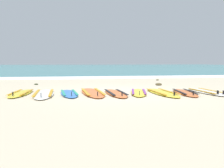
{
  "coord_description": "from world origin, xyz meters",
  "views": [
    {
      "loc": [
        -1.64,
        -8.26,
        1.04
      ],
      "look_at": [
        -0.25,
        0.43,
        0.25
      ],
      "focal_mm": 40.16,
      "sensor_mm": 36.0,
      "label": 1
    }
  ],
  "objects_px": {
    "surfboard_0": "(21,93)",
    "surfboard_4": "(116,93)",
    "surfboard_6": "(162,93)",
    "surfboard_7": "(185,93)",
    "surfboard_2": "(69,93)",
    "surfboard_1": "(44,94)",
    "surfboard_8": "(207,92)",
    "surfboard_3": "(92,92)",
    "surfboard_5": "(139,92)"
  },
  "relations": [
    {
      "from": "surfboard_5",
      "to": "surfboard_0",
      "type": "bearing_deg",
      "value": 173.74
    },
    {
      "from": "surfboard_2",
      "to": "surfboard_5",
      "type": "height_order",
      "value": "same"
    },
    {
      "from": "surfboard_3",
      "to": "surfboard_2",
      "type": "bearing_deg",
      "value": -171.25
    },
    {
      "from": "surfboard_7",
      "to": "surfboard_8",
      "type": "relative_size",
      "value": 0.93
    },
    {
      "from": "surfboard_0",
      "to": "surfboard_6",
      "type": "bearing_deg",
      "value": -6.96
    },
    {
      "from": "surfboard_5",
      "to": "surfboard_6",
      "type": "bearing_deg",
      "value": -10.39
    },
    {
      "from": "surfboard_6",
      "to": "surfboard_8",
      "type": "distance_m",
      "value": 1.53
    },
    {
      "from": "surfboard_6",
      "to": "surfboard_7",
      "type": "distance_m",
      "value": 0.74
    },
    {
      "from": "surfboard_4",
      "to": "surfboard_8",
      "type": "distance_m",
      "value": 3.05
    },
    {
      "from": "surfboard_0",
      "to": "surfboard_6",
      "type": "height_order",
      "value": "same"
    },
    {
      "from": "surfboard_1",
      "to": "surfboard_2",
      "type": "bearing_deg",
      "value": -1.67
    },
    {
      "from": "surfboard_1",
      "to": "surfboard_4",
      "type": "bearing_deg",
      "value": -4.84
    },
    {
      "from": "surfboard_6",
      "to": "surfboard_8",
      "type": "relative_size",
      "value": 1.06
    },
    {
      "from": "surfboard_0",
      "to": "surfboard_2",
      "type": "distance_m",
      "value": 1.54
    },
    {
      "from": "surfboard_3",
      "to": "surfboard_1",
      "type": "bearing_deg",
      "value": -176.56
    },
    {
      "from": "surfboard_2",
      "to": "surfboard_7",
      "type": "bearing_deg",
      "value": -5.72
    },
    {
      "from": "surfboard_5",
      "to": "surfboard_8",
      "type": "distance_m",
      "value": 2.29
    },
    {
      "from": "surfboard_7",
      "to": "surfboard_8",
      "type": "height_order",
      "value": "same"
    },
    {
      "from": "surfboard_6",
      "to": "surfboard_4",
      "type": "bearing_deg",
      "value": 176.5
    },
    {
      "from": "surfboard_1",
      "to": "surfboard_8",
      "type": "bearing_deg",
      "value": -3.61
    },
    {
      "from": "surfboard_3",
      "to": "surfboard_6",
      "type": "bearing_deg",
      "value": -9.52
    },
    {
      "from": "surfboard_2",
      "to": "surfboard_4",
      "type": "height_order",
      "value": "same"
    },
    {
      "from": "surfboard_0",
      "to": "surfboard_3",
      "type": "distance_m",
      "value": 2.27
    },
    {
      "from": "surfboard_0",
      "to": "surfboard_6",
      "type": "distance_m",
      "value": 4.53
    },
    {
      "from": "surfboard_3",
      "to": "surfboard_4",
      "type": "distance_m",
      "value": 0.77
    },
    {
      "from": "surfboard_3",
      "to": "surfboard_7",
      "type": "relative_size",
      "value": 1.24
    },
    {
      "from": "surfboard_4",
      "to": "surfboard_7",
      "type": "distance_m",
      "value": 2.26
    },
    {
      "from": "surfboard_1",
      "to": "surfboard_8",
      "type": "height_order",
      "value": "same"
    },
    {
      "from": "surfboard_5",
      "to": "surfboard_4",
      "type": "bearing_deg",
      "value": -176.68
    },
    {
      "from": "surfboard_3",
      "to": "surfboard_5",
      "type": "distance_m",
      "value": 1.51
    },
    {
      "from": "surfboard_0",
      "to": "surfboard_8",
      "type": "xyz_separation_m",
      "value": [
        6.03,
        -0.6,
        0.0
      ]
    },
    {
      "from": "surfboard_2",
      "to": "surfboard_6",
      "type": "bearing_deg",
      "value": -4.98
    },
    {
      "from": "surfboard_3",
      "to": "surfboard_4",
      "type": "height_order",
      "value": "same"
    },
    {
      "from": "surfboard_0",
      "to": "surfboard_4",
      "type": "distance_m",
      "value": 3.02
    },
    {
      "from": "surfboard_3",
      "to": "surfboard_5",
      "type": "bearing_deg",
      "value": -9.08
    },
    {
      "from": "surfboard_4",
      "to": "surfboard_5",
      "type": "height_order",
      "value": "same"
    },
    {
      "from": "surfboard_1",
      "to": "surfboard_2",
      "type": "height_order",
      "value": "same"
    },
    {
      "from": "surfboard_3",
      "to": "surfboard_6",
      "type": "height_order",
      "value": "same"
    },
    {
      "from": "surfboard_1",
      "to": "surfboard_4",
      "type": "xyz_separation_m",
      "value": [
        2.25,
        -0.19,
        0.0
      ]
    },
    {
      "from": "surfboard_4",
      "to": "surfboard_6",
      "type": "distance_m",
      "value": 1.52
    },
    {
      "from": "surfboard_4",
      "to": "surfboard_7",
      "type": "height_order",
      "value": "same"
    },
    {
      "from": "surfboard_3",
      "to": "surfboard_5",
      "type": "height_order",
      "value": "same"
    },
    {
      "from": "surfboard_0",
      "to": "surfboard_1",
      "type": "bearing_deg",
      "value": -19.94
    },
    {
      "from": "surfboard_0",
      "to": "surfboard_7",
      "type": "xyz_separation_m",
      "value": [
        5.23,
        -0.66,
        0.0
      ]
    },
    {
      "from": "surfboard_4",
      "to": "surfboard_8",
      "type": "relative_size",
      "value": 0.97
    },
    {
      "from": "surfboard_2",
      "to": "surfboard_6",
      "type": "relative_size",
      "value": 0.86
    },
    {
      "from": "surfboard_8",
      "to": "surfboard_3",
      "type": "bearing_deg",
      "value": 173.55
    },
    {
      "from": "surfboard_1",
      "to": "surfboard_7",
      "type": "distance_m",
      "value": 4.51
    },
    {
      "from": "surfboard_7",
      "to": "surfboard_0",
      "type": "bearing_deg",
      "value": 172.8
    },
    {
      "from": "surfboard_0",
      "to": "surfboard_5",
      "type": "bearing_deg",
      "value": -6.26
    }
  ]
}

